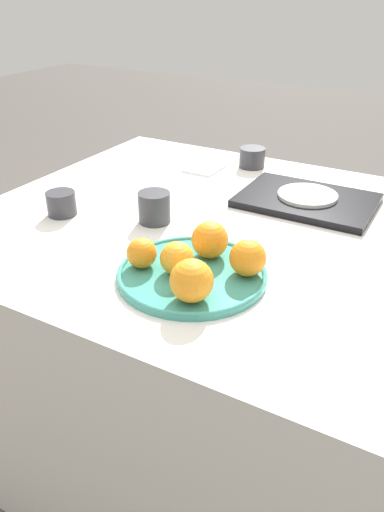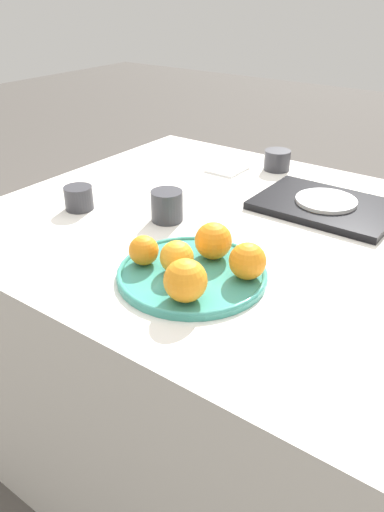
% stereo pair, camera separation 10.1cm
% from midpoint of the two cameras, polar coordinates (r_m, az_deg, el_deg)
% --- Properties ---
extents(ground_plane, '(12.00, 12.00, 0.00)m').
position_cam_midpoint_polar(ground_plane, '(1.74, 1.86, -20.03)').
color(ground_plane, '#4C4742').
extents(table, '(1.33, 1.08, 0.78)m').
position_cam_midpoint_polar(table, '(1.47, 2.11, -10.13)').
color(table, silver).
rests_on(table, ground_plane).
extents(fruit_platter, '(0.31, 0.31, 0.02)m').
position_cam_midpoint_polar(fruit_platter, '(1.03, -2.81, -2.06)').
color(fruit_platter, teal).
rests_on(fruit_platter, table).
extents(orange_0, '(0.08, 0.08, 0.08)m').
position_cam_midpoint_polar(orange_0, '(1.07, -0.65, 1.80)').
color(orange_0, orange).
rests_on(orange_0, fruit_platter).
extents(orange_1, '(0.08, 0.08, 0.08)m').
position_cam_midpoint_polar(orange_1, '(1.01, 3.54, -0.30)').
color(orange_1, orange).
rests_on(orange_1, fruit_platter).
extents(orange_2, '(0.07, 0.07, 0.07)m').
position_cam_midpoint_polar(orange_2, '(1.01, -4.61, -0.34)').
color(orange_2, orange).
rests_on(orange_2, fruit_platter).
extents(orange_3, '(0.06, 0.06, 0.06)m').
position_cam_midpoint_polar(orange_3, '(1.05, -8.55, 0.26)').
color(orange_3, orange).
rests_on(orange_3, fruit_platter).
extents(orange_4, '(0.08, 0.08, 0.08)m').
position_cam_midpoint_polar(orange_4, '(0.92, -3.18, -2.94)').
color(orange_4, orange).
rests_on(orange_4, fruit_platter).
extents(serving_tray, '(0.36, 0.26, 0.02)m').
position_cam_midpoint_polar(serving_tray, '(1.40, 10.99, 6.23)').
color(serving_tray, black).
rests_on(serving_tray, table).
extents(side_plate, '(0.16, 0.16, 0.01)m').
position_cam_midpoint_polar(side_plate, '(1.40, 11.05, 6.80)').
color(side_plate, white).
rests_on(side_plate, serving_tray).
extents(cup_0, '(0.08, 0.08, 0.06)m').
position_cam_midpoint_polar(cup_0, '(1.66, 5.13, 11.12)').
color(cup_0, '#333338').
rests_on(cup_0, table).
extents(cup_1, '(0.08, 0.08, 0.06)m').
position_cam_midpoint_polar(cup_1, '(1.36, -16.81, 5.72)').
color(cup_1, '#333338').
rests_on(cup_1, table).
extents(cup_2, '(0.08, 0.08, 0.08)m').
position_cam_midpoint_polar(cup_2, '(1.27, -6.63, 5.49)').
color(cup_2, '#333338').
rests_on(cup_2, table).
extents(napkin, '(0.10, 0.11, 0.01)m').
position_cam_midpoint_polar(napkin, '(1.64, -0.48, 9.94)').
color(napkin, white).
rests_on(napkin, table).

